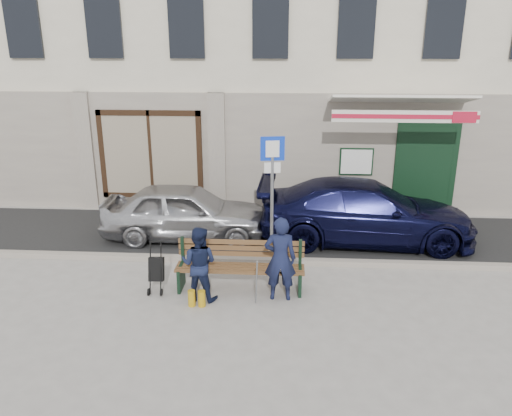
# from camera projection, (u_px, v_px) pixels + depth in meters

# --- Properties ---
(ground) EXTENTS (80.00, 80.00, 0.00)m
(ground) POSITION_uv_depth(u_px,v_px,m) (258.00, 298.00, 9.14)
(ground) COLOR #9E9991
(ground) RESTS_ON ground
(asphalt_lane) EXTENTS (60.00, 3.20, 0.01)m
(asphalt_lane) POSITION_uv_depth(u_px,v_px,m) (266.00, 235.00, 12.07)
(asphalt_lane) COLOR #282828
(asphalt_lane) RESTS_ON ground
(curb) EXTENTS (60.00, 0.18, 0.12)m
(curb) POSITION_uv_depth(u_px,v_px,m) (263.00, 261.00, 10.54)
(curb) COLOR #9E9384
(curb) RESTS_ON ground
(building) EXTENTS (20.00, 8.27, 10.00)m
(building) POSITION_uv_depth(u_px,v_px,m) (275.00, 24.00, 15.56)
(building) COLOR beige
(building) RESTS_ON ground
(car_silver) EXTENTS (3.92, 1.68, 1.32)m
(car_silver) POSITION_uv_depth(u_px,v_px,m) (186.00, 211.00, 11.73)
(car_silver) COLOR #B6B6BB
(car_silver) RESTS_ON ground
(car_navy) EXTENTS (5.00, 2.16, 1.43)m
(car_navy) POSITION_uv_depth(u_px,v_px,m) (365.00, 212.00, 11.54)
(car_navy) COLOR black
(car_navy) RESTS_ON ground
(parking_sign) EXTENTS (0.49, 0.12, 2.66)m
(parking_sign) POSITION_uv_depth(u_px,v_px,m) (272.00, 179.00, 10.24)
(parking_sign) COLOR gray
(parking_sign) RESTS_ON ground
(bench) EXTENTS (2.40, 1.17, 0.98)m
(bench) POSITION_uv_depth(u_px,v_px,m) (238.00, 267.00, 9.31)
(bench) COLOR brown
(bench) RESTS_ON ground
(man) EXTENTS (0.58, 0.38, 1.57)m
(man) POSITION_uv_depth(u_px,v_px,m) (280.00, 259.00, 8.88)
(man) COLOR #141937
(man) RESTS_ON ground
(woman) EXTENTS (0.76, 0.64, 1.38)m
(woman) POSITION_uv_depth(u_px,v_px,m) (199.00, 264.00, 8.91)
(woman) COLOR #141C39
(woman) RESTS_ON ground
(stroller) EXTENTS (0.29, 0.40, 0.96)m
(stroller) POSITION_uv_depth(u_px,v_px,m) (156.00, 270.00, 9.26)
(stroller) COLOR black
(stroller) RESTS_ON ground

